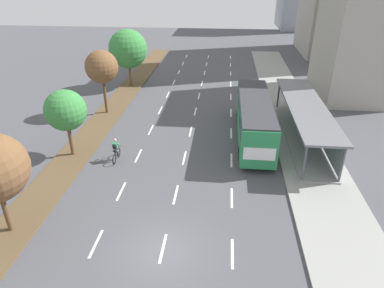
# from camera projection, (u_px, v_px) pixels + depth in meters

# --- Properties ---
(ground_plane) EXTENTS (140.00, 140.00, 0.00)m
(ground_plane) POSITION_uv_depth(u_px,v_px,m) (162.00, 251.00, 17.17)
(ground_plane) COLOR #4C4C51
(median_strip) EXTENTS (2.60, 52.00, 0.12)m
(median_strip) POSITION_uv_depth(u_px,v_px,m) (117.00, 103.00, 35.53)
(median_strip) COLOR brown
(median_strip) RESTS_ON ground
(sidewalk_right) EXTENTS (4.50, 52.00, 0.15)m
(sidewalk_right) POSITION_uv_depth(u_px,v_px,m) (289.00, 109.00, 34.01)
(sidewalk_right) COLOR gray
(sidewalk_right) RESTS_ON ground
(lane_divider_left) EXTENTS (0.14, 48.44, 0.01)m
(lane_divider_left) POSITION_uv_depth(u_px,v_px,m) (160.00, 110.00, 34.01)
(lane_divider_left) COLOR white
(lane_divider_left) RESTS_ON ground
(lane_divider_center) EXTENTS (0.14, 48.44, 0.01)m
(lane_divider_center) POSITION_uv_depth(u_px,v_px,m) (195.00, 111.00, 33.71)
(lane_divider_center) COLOR white
(lane_divider_center) RESTS_ON ground
(lane_divider_right) EXTENTS (0.14, 48.44, 0.01)m
(lane_divider_right) POSITION_uv_depth(u_px,v_px,m) (231.00, 113.00, 33.40)
(lane_divider_right) COLOR white
(lane_divider_right) RESTS_ON ground
(bus_shelter) EXTENTS (2.90, 14.07, 2.86)m
(bus_shelter) POSITION_uv_depth(u_px,v_px,m) (308.00, 118.00, 27.45)
(bus_shelter) COLOR gray
(bus_shelter) RESTS_ON sidewalk_right
(bus) EXTENTS (2.54, 11.29, 3.37)m
(bus) POSITION_uv_depth(u_px,v_px,m) (254.00, 116.00, 27.42)
(bus) COLOR #28844C
(bus) RESTS_ON ground
(cyclist) EXTENTS (0.46, 1.82, 1.71)m
(cyclist) POSITION_uv_depth(u_px,v_px,m) (116.00, 151.00, 24.85)
(cyclist) COLOR black
(cyclist) RESTS_ON ground
(median_tree_second) EXTENTS (2.95, 2.95, 5.01)m
(median_tree_second) POSITION_uv_depth(u_px,v_px,m) (65.00, 111.00, 24.19)
(median_tree_second) COLOR brown
(median_tree_second) RESTS_ON median_strip
(median_tree_third) EXTENTS (3.02, 3.02, 5.96)m
(median_tree_third) POSITION_uv_depth(u_px,v_px,m) (102.00, 67.00, 31.18)
(median_tree_third) COLOR brown
(median_tree_third) RESTS_ON median_strip
(median_tree_fourth) EXTENTS (4.35, 4.35, 6.49)m
(median_tree_fourth) POSITION_uv_depth(u_px,v_px,m) (128.00, 49.00, 38.61)
(median_tree_fourth) COLOR brown
(median_tree_fourth) RESTS_ON median_strip
(building_near_right) EXTENTS (6.07, 9.74, 14.81)m
(building_near_right) POSITION_uv_depth(u_px,v_px,m) (358.00, 25.00, 34.75)
(building_near_right) COLOR #A39E93
(building_near_right) RESTS_ON ground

